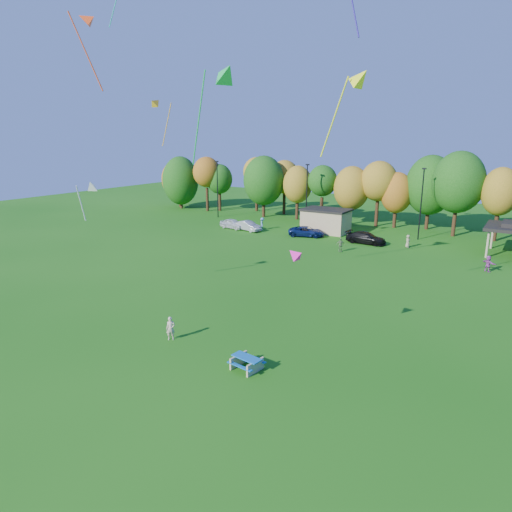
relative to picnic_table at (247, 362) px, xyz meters
The scene contains 20 objects.
ground 1.79m from the picnic_table, behind, with size 160.00×160.00×0.00m, color #19600F.
tree_line 46.04m from the picnic_table, 93.46° to the left, with size 93.57×10.55×11.15m.
lamp_posts 40.36m from the picnic_table, 89.61° to the left, with size 64.50×0.25×9.09m.
utility_building 39.90m from the picnic_table, 107.10° to the left, with size 6.30×4.30×3.25m.
picnic_table is the anchor object (origin of this frame).
kite_flyer 6.38m from the picnic_table, behind, with size 0.57×0.37×1.56m, color beige.
car_a 41.25m from the picnic_table, 125.83° to the left, with size 1.63×4.06×1.38m, color silver.
car_b 39.59m from the picnic_table, 122.74° to the left, with size 1.44×4.14×1.36m, color #A3A2A7.
car_c 36.48m from the picnic_table, 110.44° to the left, with size 2.20×4.76×1.32m, color #0D1D52.
car_d 34.59m from the picnic_table, 97.77° to the left, with size 2.01×4.95×1.44m, color black.
far_person_0 40.32m from the picnic_table, 119.89° to the left, with size 1.12×0.64×1.73m, color #5083B0.
far_person_1 30.29m from the picnic_table, 71.74° to the left, with size 1.51×0.48×1.63m, color #AE48A7.
far_person_3 34.87m from the picnic_table, 89.59° to the left, with size 0.76×0.49×1.55m, color #959466.
far_person_4 29.26m from the picnic_table, 101.45° to the left, with size 0.94×0.39×1.61m, color #638451.
kite_0 17.82m from the picnic_table, 69.72° to the left, with size 3.28×1.42×5.43m.
kite_2 29.59m from the picnic_table, 161.06° to the left, with size 3.05×2.90×6.28m.
kite_3 20.19m from the picnic_table, 130.24° to the left, with size 4.41×2.63×7.57m.
kite_4 34.13m from the picnic_table, 141.69° to the left, with size 1.10×3.12×5.35m.
kite_14 6.71m from the picnic_table, 65.87° to the left, with size 1.09×0.89×1.04m.
kite_15 19.16m from the picnic_table, 167.63° to the left, with size 1.42×2.05×3.37m.
Camera 1 is at (14.60, -19.80, 12.84)m, focal length 32.00 mm.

